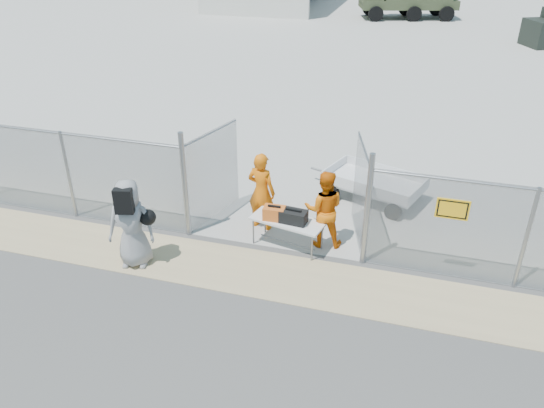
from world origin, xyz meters
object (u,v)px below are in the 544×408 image
(security_worker_right, at_px, (324,209))
(utility_trailer, at_px, (374,186))
(folding_table, at_px, (287,233))
(visitor, at_px, (131,224))
(security_worker_left, at_px, (261,192))

(security_worker_right, height_order, utility_trailer, security_worker_right)
(folding_table, relative_size, security_worker_right, 0.90)
(visitor, distance_m, utility_trailer, 6.24)
(folding_table, bearing_deg, utility_trailer, 72.94)
(visitor, height_order, utility_trailer, visitor)
(utility_trailer, bearing_deg, security_worker_right, -89.30)
(folding_table, height_order, visitor, visitor)
(security_worker_right, distance_m, utility_trailer, 2.66)
(folding_table, xyz_separation_m, utility_trailer, (1.56, 2.80, 0.04))
(security_worker_right, xyz_separation_m, visitor, (-3.62, -1.85, 0.08))
(security_worker_left, height_order, visitor, visitor)
(folding_table, height_order, security_worker_left, security_worker_left)
(folding_table, distance_m, security_worker_left, 1.18)
(security_worker_right, relative_size, utility_trailer, 0.57)
(security_worker_right, xyz_separation_m, utility_trailer, (0.83, 2.48, -0.51))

